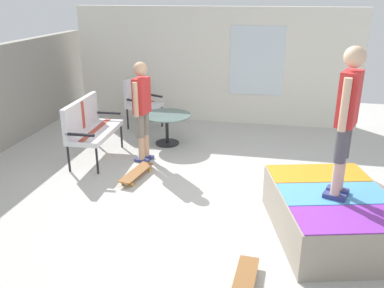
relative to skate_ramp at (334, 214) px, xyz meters
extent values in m
cube|color=beige|center=(0.44, 1.56, -0.32)|extent=(12.00, 12.00, 0.10)
cube|color=white|center=(4.24, 2.06, 0.93)|extent=(0.20, 6.00, 2.41)
cube|color=silver|center=(4.13, 1.16, 1.08)|extent=(0.03, 1.10, 1.40)
cube|color=gray|center=(-0.01, 0.03, -0.01)|extent=(1.92, 1.60, 0.53)
cube|color=purple|center=(-0.55, -0.11, 0.27)|extent=(0.81, 1.29, 0.01)
cube|color=#4C99D8|center=(-0.01, 0.03, 0.27)|extent=(0.81, 1.29, 0.01)
cube|color=orange|center=(0.53, 0.17, 0.27)|extent=(0.81, 1.29, 0.01)
cylinder|color=#B2B2B7|center=(-0.15, 0.60, 0.23)|extent=(1.56, 0.44, 0.05)
cylinder|color=black|center=(1.04, 3.40, -0.05)|extent=(0.04, 0.04, 0.44)
cylinder|color=black|center=(2.21, 3.44, -0.05)|extent=(0.04, 0.04, 0.44)
cylinder|color=black|center=(1.02, 3.87, -0.05)|extent=(0.04, 0.04, 0.44)
cylinder|color=black|center=(2.19, 3.91, -0.05)|extent=(0.04, 0.04, 0.44)
cube|color=silver|center=(1.62, 3.66, 0.21)|extent=(1.27, 0.60, 0.08)
cube|color=#B74738|center=(1.62, 3.66, 0.25)|extent=(1.21, 0.15, 0.00)
cube|color=silver|center=(1.61, 3.89, 0.50)|extent=(1.25, 0.13, 0.50)
cube|color=#B74738|center=(1.61, 3.89, 0.50)|extent=(0.10, 0.09, 0.46)
cube|color=black|center=(1.01, 3.63, 0.37)|extent=(0.06, 0.47, 0.04)
cube|color=black|center=(2.22, 3.68, 0.37)|extent=(0.06, 0.47, 0.04)
cylinder|color=black|center=(3.05, 3.27, -0.05)|extent=(0.04, 0.04, 0.44)
cylinder|color=black|center=(3.55, 3.05, -0.05)|extent=(0.04, 0.04, 0.44)
cylinder|color=black|center=(3.25, 3.70, -0.05)|extent=(0.04, 0.04, 0.44)
cylinder|color=black|center=(3.74, 3.48, -0.05)|extent=(0.04, 0.04, 0.44)
cube|color=silver|center=(3.40, 3.38, 0.21)|extent=(0.79, 0.76, 0.08)
cube|color=#B74738|center=(3.40, 3.38, 0.25)|extent=(0.57, 0.33, 0.00)
cube|color=silver|center=(3.49, 3.59, 0.50)|extent=(0.60, 0.33, 0.50)
cube|color=#B74738|center=(3.49, 3.59, 0.50)|extent=(0.13, 0.12, 0.46)
cube|color=black|center=(3.13, 3.50, 0.37)|extent=(0.23, 0.44, 0.04)
cube|color=black|center=(3.66, 3.26, 0.37)|extent=(0.23, 0.44, 0.04)
cylinder|color=black|center=(2.55, 2.68, 0.00)|extent=(0.06, 0.06, 0.55)
cylinder|color=black|center=(2.55, 2.68, -0.26)|extent=(0.44, 0.44, 0.03)
cylinder|color=slate|center=(2.55, 2.68, 0.29)|extent=(0.90, 0.90, 0.02)
cube|color=navy|center=(1.63, 2.87, -0.25)|extent=(0.15, 0.25, 0.05)
cylinder|color=tan|center=(1.63, 2.87, -0.03)|extent=(0.10, 0.10, 0.39)
cylinder|color=slate|center=(1.63, 2.87, 0.37)|extent=(0.13, 0.13, 0.39)
cube|color=navy|center=(1.80, 2.84, -0.25)|extent=(0.15, 0.25, 0.05)
cylinder|color=tan|center=(1.80, 2.84, -0.03)|extent=(0.10, 0.10, 0.39)
cylinder|color=slate|center=(1.80, 2.84, 0.37)|extent=(0.13, 0.13, 0.39)
cube|color=red|center=(1.71, 2.86, 0.85)|extent=(0.34, 0.23, 0.58)
sphere|color=tan|center=(1.71, 2.86, 1.28)|extent=(0.22, 0.22, 0.22)
cylinder|color=tan|center=(1.52, 2.89, 0.83)|extent=(0.08, 0.08, 0.55)
cylinder|color=tan|center=(1.91, 2.83, 0.83)|extent=(0.08, 0.08, 0.55)
cube|color=navy|center=(-0.14, 0.05, 0.30)|extent=(0.18, 0.26, 0.05)
cylinder|color=beige|center=(-0.14, 0.05, 0.52)|extent=(0.10, 0.10, 0.39)
cylinder|color=#4C4C51|center=(-0.14, 0.05, 0.90)|extent=(0.13, 0.13, 0.39)
cube|color=navy|center=(0.02, -0.01, 0.30)|extent=(0.18, 0.26, 0.05)
cylinder|color=beige|center=(0.02, -0.01, 0.52)|extent=(0.10, 0.10, 0.39)
cylinder|color=#4C4C51|center=(0.02, -0.01, 0.90)|extent=(0.13, 0.13, 0.39)
cube|color=red|center=(-0.06, 0.02, 1.38)|extent=(0.36, 0.28, 0.57)
sphere|color=beige|center=(-0.06, 0.02, 1.81)|extent=(0.22, 0.22, 0.22)
cylinder|color=beige|center=(-0.25, 0.09, 1.36)|extent=(0.08, 0.08, 0.54)
cylinder|color=beige|center=(0.12, -0.05, 1.36)|extent=(0.08, 0.08, 0.54)
cube|color=brown|center=(1.02, 2.76, -0.18)|extent=(0.82, 0.33, 0.02)
cylinder|color=gold|center=(1.28, 2.63, -0.24)|extent=(0.06, 0.04, 0.06)
cylinder|color=gold|center=(1.31, 2.79, -0.24)|extent=(0.06, 0.04, 0.06)
cylinder|color=gold|center=(0.73, 2.72, -0.24)|extent=(0.06, 0.04, 0.06)
cylinder|color=gold|center=(0.75, 2.88, -0.24)|extent=(0.06, 0.04, 0.06)
cube|color=brown|center=(-1.17, 0.93, -0.18)|extent=(0.81, 0.25, 0.02)
cylinder|color=silver|center=(-0.90, 0.83, -0.24)|extent=(0.06, 0.03, 0.06)
cylinder|color=silver|center=(-0.89, 0.99, -0.24)|extent=(0.06, 0.03, 0.06)
camera|label=1|loc=(-4.37, 0.78, 2.41)|focal=38.05mm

